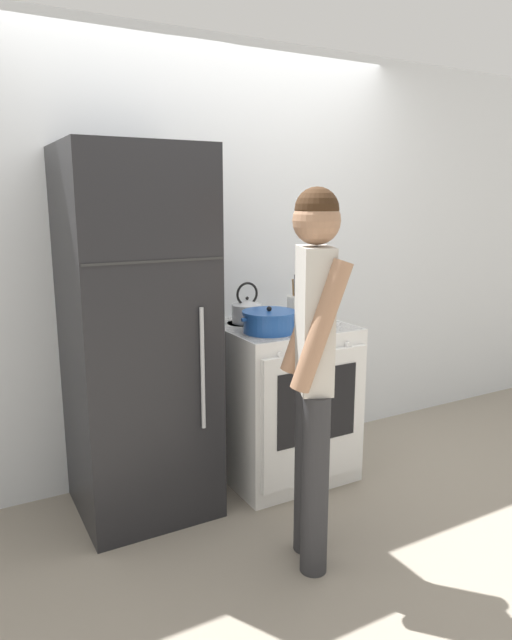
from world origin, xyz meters
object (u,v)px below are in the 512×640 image
object	(u,v)px
utensil_jar	(294,305)
person	(314,359)
refrigerator	(138,336)
tea_kettle	(247,310)
dutch_oven_pot	(269,321)
stove_range	(283,399)

from	to	relation	value
utensil_jar	person	size ratio (longest dim) A/B	0.16
refrigerator	utensil_jar	bearing A→B (deg)	7.11
utensil_jar	refrigerator	bearing A→B (deg)	-172.89
refrigerator	tea_kettle	bearing A→B (deg)	9.82
tea_kettle	utensil_jar	xyz separation A→B (m)	(0.33, 0.01, -0.00)
refrigerator	person	xyz separation A→B (m)	(0.52, -0.84, 0.02)
refrigerator	dutch_oven_pot	bearing A→B (deg)	-12.39
utensil_jar	person	distance (m)	1.10
stove_range	person	xyz separation A→B (m)	(-0.34, -0.80, 0.49)
refrigerator	tea_kettle	xyz separation A→B (m)	(0.71, 0.12, 0.05)
tea_kettle	person	size ratio (longest dim) A/B	0.14
utensil_jar	dutch_oven_pot	bearing A→B (deg)	-140.69
utensil_jar	person	bearing A→B (deg)	-118.33
dutch_oven_pot	utensil_jar	world-z (taller)	utensil_jar
stove_range	person	bearing A→B (deg)	-113.14
dutch_oven_pot	tea_kettle	size ratio (longest dim) A/B	1.39
person	stove_range	bearing A→B (deg)	-0.68
dutch_oven_pot	person	bearing A→B (deg)	-104.53
dutch_oven_pot	utensil_jar	size ratio (longest dim) A/B	1.26
person	dutch_oven_pot	bearing A→B (deg)	7.93
stove_range	dutch_oven_pot	xyz separation A→B (m)	(-0.16, -0.11, 0.51)
stove_range	tea_kettle	xyz separation A→B (m)	(-0.15, 0.16, 0.52)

